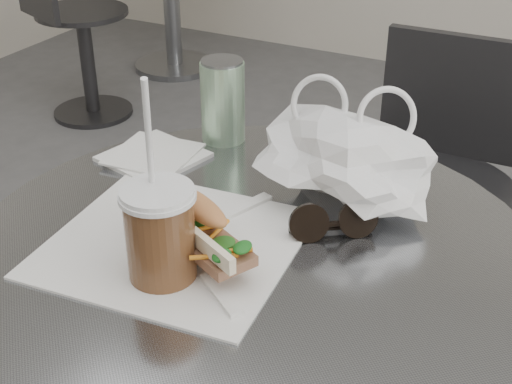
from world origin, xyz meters
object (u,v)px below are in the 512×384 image
at_px(banh_mi, 195,227).
at_px(sunglasses, 333,223).
at_px(chair_far, 421,235).
at_px(drink_can, 223,101).
at_px(bg_chair, 77,44).
at_px(iced_coffee, 160,233).

relative_size(banh_mi, sunglasses, 2.33).
distance_m(chair_far, drink_can, 0.70).
distance_m(banh_mi, drink_can, 0.34).
bearing_deg(bg_chair, chair_far, -3.80).
distance_m(banh_mi, iced_coffee, 0.06).
relative_size(banh_mi, iced_coffee, 0.96).
height_order(chair_far, banh_mi, banh_mi).
distance_m(sunglasses, drink_can, 0.34).
xyz_separation_m(bg_chair, iced_coffee, (1.55, -1.62, 0.48)).
bearing_deg(iced_coffee, chair_far, 81.41).
bearing_deg(banh_mi, drink_can, 139.87).
height_order(chair_far, bg_chair, chair_far).
bearing_deg(sunglasses, iced_coffee, -167.71).
height_order(sunglasses, drink_can, drink_can).
relative_size(iced_coffee, drink_can, 1.89).
bearing_deg(banh_mi, sunglasses, 66.67).
relative_size(banh_mi, drink_can, 1.82).
xyz_separation_m(iced_coffee, drink_can, (-0.13, 0.37, 0.01)).
distance_m(bg_chair, banh_mi, 2.26).
height_order(chair_far, iced_coffee, iced_coffee).
distance_m(banh_mi, sunglasses, 0.18).
relative_size(chair_far, banh_mi, 3.12).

